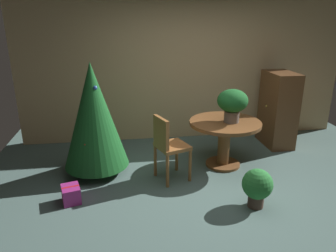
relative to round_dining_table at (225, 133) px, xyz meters
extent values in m
plane|color=#4C6660|center=(-0.34, -0.83, -0.54)|extent=(6.60, 6.60, 0.00)
cube|color=tan|center=(-0.34, 1.37, 0.76)|extent=(6.00, 0.10, 2.60)
cylinder|color=brown|center=(0.00, 0.00, -0.52)|extent=(0.53, 0.53, 0.04)
cylinder|color=brown|center=(0.00, 0.00, -0.18)|extent=(0.18, 0.18, 0.63)
cylinder|color=brown|center=(0.00, 0.00, 0.16)|extent=(1.08, 1.08, 0.05)
cylinder|color=#665B51|center=(0.08, -0.04, 0.27)|extent=(0.22, 0.22, 0.17)
ellipsoid|color=#195623|center=(0.08, -0.04, 0.51)|extent=(0.45, 0.45, 0.34)
sphere|color=#E5A8B2|center=(0.14, -0.16, 0.54)|extent=(0.08, 0.08, 0.08)
sphere|color=#E5A8B2|center=(0.11, -0.18, 0.56)|extent=(0.08, 0.08, 0.08)
sphere|color=#E5A8B2|center=(0.01, -0.14, 0.50)|extent=(0.06, 0.06, 0.06)
cylinder|color=brown|center=(-0.75, -0.07, -0.30)|extent=(0.04, 0.04, 0.47)
cylinder|color=brown|center=(-0.62, -0.43, -0.30)|extent=(0.04, 0.04, 0.47)
cylinder|color=brown|center=(-1.09, -0.19, -0.30)|extent=(0.04, 0.04, 0.47)
cylinder|color=brown|center=(-0.96, -0.55, -0.30)|extent=(0.04, 0.04, 0.47)
cube|color=brown|center=(-0.85, -0.31, -0.04)|extent=(0.52, 0.53, 0.05)
cube|color=brown|center=(-1.02, -0.37, 0.20)|extent=(0.18, 0.37, 0.42)
cylinder|color=brown|center=(-1.93, 0.05, -0.47)|extent=(0.10, 0.10, 0.13)
cone|color=#195623|center=(-1.93, 0.05, 0.35)|extent=(0.93, 0.93, 1.52)
sphere|color=red|center=(-2.04, -0.24, 0.03)|extent=(0.05, 0.05, 0.05)
sphere|color=red|center=(-2.13, 0.10, 0.37)|extent=(0.05, 0.05, 0.05)
sphere|color=#2D51A8|center=(-1.87, -0.04, 0.77)|extent=(0.06, 0.06, 0.06)
sphere|color=silver|center=(-1.97, 0.38, -0.06)|extent=(0.04, 0.04, 0.04)
sphere|color=silver|center=(-1.97, 0.36, -0.05)|extent=(0.05, 0.05, 0.05)
cube|color=#9E287A|center=(-2.21, -0.74, -0.43)|extent=(0.27, 0.31, 0.21)
cube|color=red|center=(-2.21, -0.74, -0.43)|extent=(0.22, 0.09, 0.21)
cube|color=brown|center=(1.21, 0.72, 0.12)|extent=(0.43, 0.73, 1.31)
sphere|color=#B29338|center=(0.98, 0.72, 0.19)|extent=(0.04, 0.04, 0.04)
cylinder|color=#4C382D|center=(0.05, -1.17, -0.46)|extent=(0.19, 0.19, 0.16)
sphere|color=#287533|center=(0.05, -1.17, -0.23)|extent=(0.37, 0.37, 0.37)
camera|label=1|loc=(-1.51, -4.37, 1.68)|focal=34.04mm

